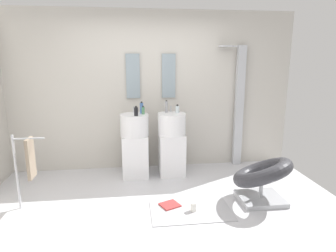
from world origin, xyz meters
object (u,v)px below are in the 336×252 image
at_px(pedestal_sink_left, 135,144).
at_px(magazine_red, 170,205).
at_px(shower_column, 238,104).
at_px(coffee_mug, 194,207).
at_px(soap_bottle_grey, 166,107).
at_px(soap_bottle_black, 136,111).
at_px(lounge_chair, 262,176).
at_px(soap_bottle_blue, 142,108).
at_px(pedestal_sink_right, 172,143).
at_px(soap_bottle_clear, 177,109).
at_px(towel_rack, 28,160).
at_px(soap_bottle_green, 143,110).

xyz_separation_m(pedestal_sink_left, magazine_red, (0.41, -1.07, -0.50)).
distance_m(shower_column, coffee_mug, 2.17).
bearing_deg(pedestal_sink_left, coffee_mug, -61.21).
height_order(soap_bottle_grey, soap_bottle_black, soap_bottle_grey).
distance_m(lounge_chair, soap_bottle_blue, 2.02).
distance_m(pedestal_sink_right, coffee_mug, 1.32).
bearing_deg(soap_bottle_black, shower_column, 14.99).
bearing_deg(soap_bottle_clear, soap_bottle_blue, 177.76).
relative_size(pedestal_sink_right, shower_column, 0.54).
relative_size(lounge_chair, soap_bottle_clear, 8.54).
bearing_deg(pedestal_sink_right, soap_bottle_black, -166.50).
xyz_separation_m(pedestal_sink_right, soap_bottle_blue, (-0.46, 0.07, 0.56)).
xyz_separation_m(shower_column, coffee_mug, (-1.10, -1.57, -1.02)).
xyz_separation_m(pedestal_sink_right, soap_bottle_clear, (0.09, 0.05, 0.54)).
height_order(towel_rack, soap_bottle_blue, soap_bottle_blue).
relative_size(pedestal_sink_left, pedestal_sink_right, 1.00).
bearing_deg(soap_bottle_clear, lounge_chair, -49.95).
height_order(pedestal_sink_left, magazine_red, pedestal_sink_left).
distance_m(lounge_chair, soap_bottle_black, 1.98).
distance_m(magazine_red, coffee_mug, 0.32).
distance_m(towel_rack, soap_bottle_black, 1.59).
height_order(magazine_red, soap_bottle_green, soap_bottle_green).
bearing_deg(soap_bottle_grey, shower_column, 11.06).
xyz_separation_m(magazine_red, soap_bottle_blue, (-0.29, 1.14, 1.07)).
xyz_separation_m(magazine_red, soap_bottle_clear, (0.27, 1.11, 1.04)).
bearing_deg(pedestal_sink_left, soap_bottle_clear, 3.92).
xyz_separation_m(lounge_chair, magazine_red, (-1.21, 0.00, -0.33)).
bearing_deg(shower_column, soap_bottle_green, -168.15).
bearing_deg(shower_column, pedestal_sink_left, -169.31).
distance_m(pedestal_sink_left, soap_bottle_clear, 0.87).
height_order(pedestal_sink_right, soap_bottle_black, soap_bottle_black).
xyz_separation_m(shower_column, soap_bottle_blue, (-1.66, -0.27, 0.01)).
height_order(pedestal_sink_left, shower_column, shower_column).
height_order(coffee_mug, soap_bottle_clear, soap_bottle_clear).
distance_m(towel_rack, coffee_mug, 2.09).
distance_m(towel_rack, magazine_red, 1.83).
height_order(pedestal_sink_left, pedestal_sink_right, same).
xyz_separation_m(magazine_red, soap_bottle_black, (-0.38, 0.94, 1.05)).
xyz_separation_m(soap_bottle_clear, soap_bottle_black, (-0.65, -0.18, 0.01)).
relative_size(lounge_chair, soap_bottle_green, 8.65).
height_order(pedestal_sink_right, shower_column, shower_column).
xyz_separation_m(magazine_red, soap_bottle_grey, (0.10, 1.16, 1.08)).
relative_size(shower_column, soap_bottle_grey, 10.33).
height_order(shower_column, lounge_chair, shower_column).
bearing_deg(soap_bottle_clear, soap_bottle_green, -174.19).
bearing_deg(soap_bottle_black, soap_bottle_grey, 24.67).
bearing_deg(soap_bottle_black, towel_rack, -150.69).
bearing_deg(magazine_red, lounge_chair, -23.95).
relative_size(pedestal_sink_left, towel_rack, 1.16).
height_order(towel_rack, soap_bottle_green, soap_bottle_green).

